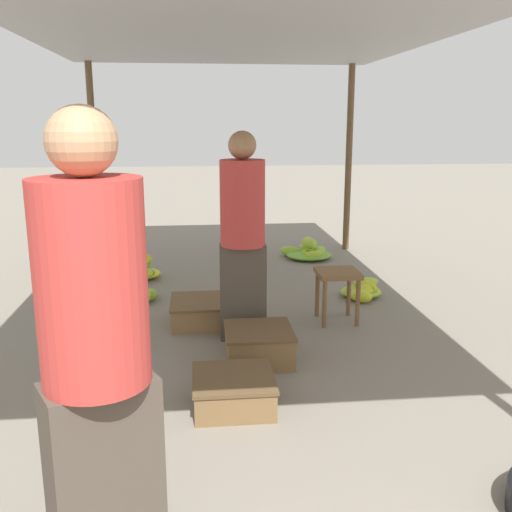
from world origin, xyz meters
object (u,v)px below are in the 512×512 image
at_px(banana_pile_left_0, 142,270).
at_px(crate_near, 203,311).
at_px(banana_pile_left_1, 134,293).
at_px(stool, 338,281).
at_px(banana_pile_right_0, 308,252).
at_px(shopper_walking_mid, 243,234).
at_px(crate_mid, 233,391).
at_px(banana_pile_right_1, 362,290).
at_px(vendor_foreground, 97,356).
at_px(crate_far, 259,345).

xyz_separation_m(banana_pile_left_0, crate_near, (0.61, -1.40, -0.01)).
distance_m(banana_pile_left_1, crate_near, 0.93).
xyz_separation_m(stool, banana_pile_right_0, (0.20, 2.20, -0.27)).
bearing_deg(shopper_walking_mid, crate_mid, -97.78).
bearing_deg(banana_pile_right_1, stool, -123.45).
relative_size(banana_pile_left_1, banana_pile_right_0, 0.80).
height_order(banana_pile_right_0, shopper_walking_mid, shopper_walking_mid).
bearing_deg(crate_mid, vendor_foreground, -113.18).
xyz_separation_m(banana_pile_left_1, shopper_walking_mid, (0.93, -1.03, 0.74)).
xyz_separation_m(vendor_foreground, banana_pile_right_0, (1.67, 4.78, -0.79)).
distance_m(banana_pile_right_1, shopper_walking_mid, 1.65).
relative_size(stool, crate_near, 0.82).
distance_m(banana_pile_right_1, crate_near, 1.59).
bearing_deg(crate_near, shopper_walking_mid, -49.18).
height_order(banana_pile_left_1, banana_pile_right_0, banana_pile_right_0).
bearing_deg(banana_pile_right_0, shopper_walking_mid, -111.99).
height_order(stool, banana_pile_right_1, stool).
relative_size(banana_pile_right_0, crate_near, 1.19).
bearing_deg(crate_near, banana_pile_left_0, 113.58).
xyz_separation_m(stool, banana_pile_left_1, (-1.73, 0.76, -0.28)).
distance_m(vendor_foreground, crate_mid, 1.55).
distance_m(vendor_foreground, crate_near, 2.79).
bearing_deg(banana_pile_right_0, banana_pile_left_0, -159.19).
xyz_separation_m(banana_pile_left_0, shopper_walking_mid, (0.91, -1.75, 0.70)).
bearing_deg(banana_pile_left_1, crate_mid, -69.75).
bearing_deg(banana_pile_left_1, crate_far, -56.17).
height_order(banana_pile_left_0, banana_pile_right_1, banana_pile_left_0).
height_order(banana_pile_left_1, shopper_walking_mid, shopper_walking_mid).
bearing_deg(banana_pile_left_1, banana_pile_right_0, 36.73).
relative_size(banana_pile_right_1, crate_near, 0.87).
relative_size(crate_near, crate_mid, 1.12).
distance_m(banana_pile_left_1, crate_mid, 2.25).
xyz_separation_m(banana_pile_right_1, shopper_walking_mid, (-1.19, -0.88, 0.73)).
bearing_deg(banana_pile_right_1, banana_pile_left_0, 157.54).
bearing_deg(banana_pile_right_0, banana_pile_left_1, -143.27).
bearing_deg(banana_pile_right_0, crate_mid, -107.87).
bearing_deg(banana_pile_right_0, crate_far, -107.60).
height_order(banana_pile_left_1, crate_mid, crate_mid).
height_order(banana_pile_right_1, crate_mid, crate_mid).
bearing_deg(banana_pile_left_1, shopper_walking_mid, -48.09).
xyz_separation_m(vendor_foreground, crate_near, (0.37, 2.66, -0.77)).
relative_size(vendor_foreground, banana_pile_left_1, 3.35).
distance_m(crate_far, shopper_walking_mid, 0.83).
distance_m(banana_pile_left_1, shopper_walking_mid, 1.57).
distance_m(banana_pile_left_0, crate_far, 2.41).
distance_m(crate_mid, shopper_walking_mid, 1.30).
bearing_deg(crate_mid, banana_pile_right_0, 72.13).
relative_size(crate_mid, shopper_walking_mid, 0.30).
height_order(stool, banana_pile_left_1, stool).
relative_size(vendor_foreground, banana_pile_left_0, 3.37).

